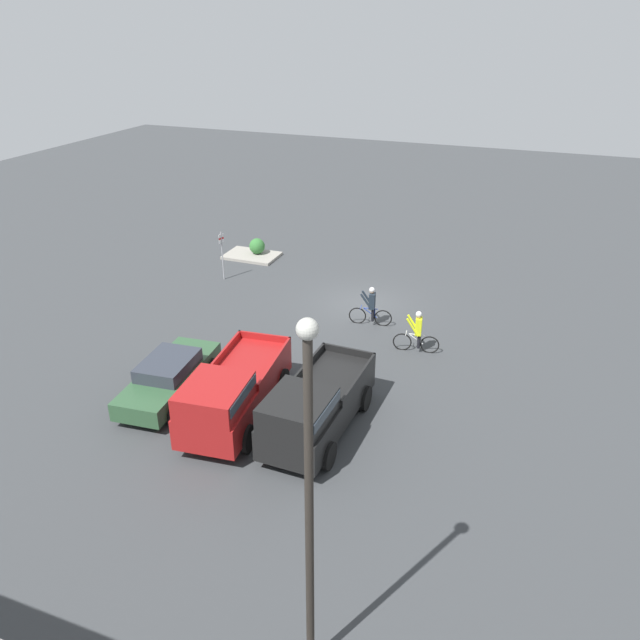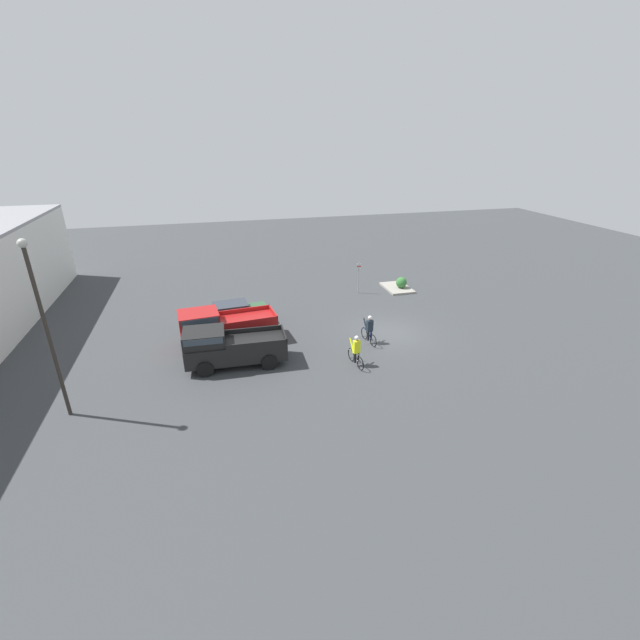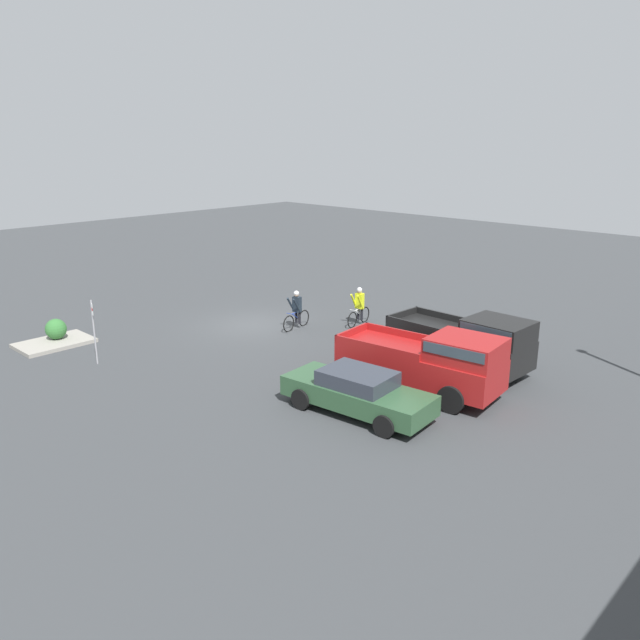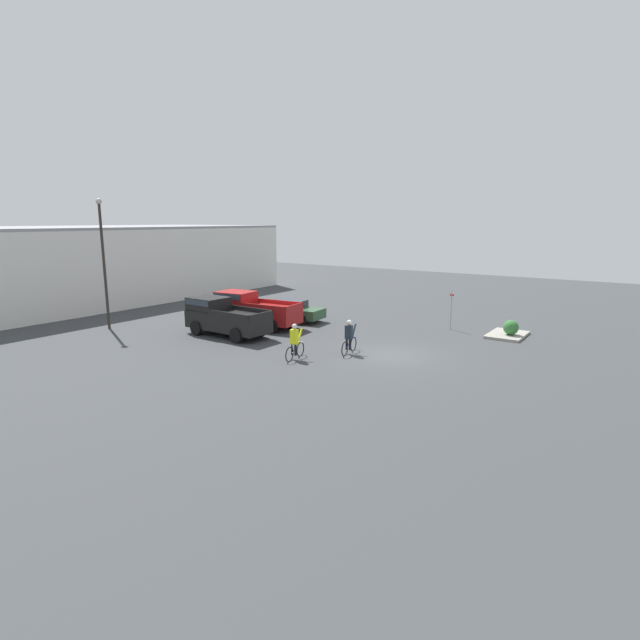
# 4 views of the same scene
# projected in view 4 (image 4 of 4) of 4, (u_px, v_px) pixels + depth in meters

# --- Properties ---
(ground_plane) EXTENTS (80.00, 80.00, 0.00)m
(ground_plane) POSITION_uv_depth(u_px,v_px,m) (390.00, 355.00, 24.90)
(ground_plane) COLOR #383A3D
(warehouse_building) EXTENTS (36.02, 14.99, 6.08)m
(warehouse_building) POSITION_uv_depth(u_px,v_px,m) (65.00, 265.00, 40.67)
(warehouse_building) COLOR silver
(warehouse_building) RESTS_ON ground_plane
(pickup_truck_0) EXTENTS (2.28, 5.33, 2.13)m
(pickup_truck_0) POSITION_uv_depth(u_px,v_px,m) (223.00, 316.00, 28.95)
(pickup_truck_0) COLOR black
(pickup_truck_0) RESTS_ON ground_plane
(pickup_truck_1) EXTENTS (2.64, 5.67, 2.15)m
(pickup_truck_1) POSITION_uv_depth(u_px,v_px,m) (252.00, 309.00, 31.30)
(pickup_truck_1) COLOR maroon
(pickup_truck_1) RESTS_ON ground_plane
(sedan_0) EXTENTS (2.25, 4.93, 1.38)m
(sedan_0) POSITION_uv_depth(u_px,v_px,m) (289.00, 310.00, 33.29)
(sedan_0) COLOR #2D5133
(sedan_0) RESTS_ON ground_plane
(cyclist_0) EXTENTS (1.85, 0.52, 1.75)m
(cyclist_0) POSITION_uv_depth(u_px,v_px,m) (349.00, 337.00, 24.99)
(cyclist_0) COLOR black
(cyclist_0) RESTS_ON ground_plane
(cyclist_1) EXTENTS (1.81, 0.51, 1.76)m
(cyclist_1) POSITION_uv_depth(u_px,v_px,m) (295.00, 342.00, 23.98)
(cyclist_1) COLOR black
(cyclist_1) RESTS_ON ground_plane
(fire_lane_sign) EXTENTS (0.12, 0.29, 2.47)m
(fire_lane_sign) POSITION_uv_depth(u_px,v_px,m) (451.00, 306.00, 30.36)
(fire_lane_sign) COLOR #9E9EA3
(fire_lane_sign) RESTS_ON ground_plane
(lamppost) EXTENTS (0.36, 0.36, 7.87)m
(lamppost) POSITION_uv_depth(u_px,v_px,m) (103.00, 255.00, 30.04)
(lamppost) COLOR #2D2823
(lamppost) RESTS_ON ground_plane
(curb_island) EXTENTS (2.85, 1.93, 0.15)m
(curb_island) POSITION_uv_depth(u_px,v_px,m) (507.00, 335.00, 28.88)
(curb_island) COLOR gray
(curb_island) RESTS_ON ground_plane
(shrub) EXTENTS (0.85, 0.85, 0.85)m
(shrub) POSITION_uv_depth(u_px,v_px,m) (511.00, 328.00, 28.47)
(shrub) COLOR #337033
(shrub) RESTS_ON curb_island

